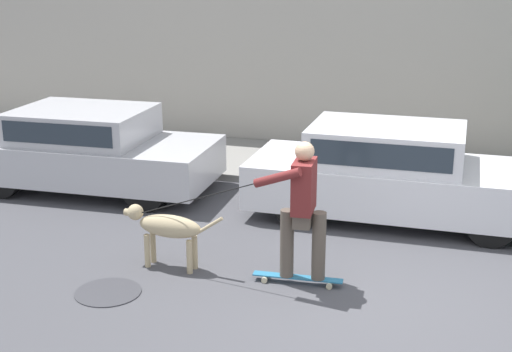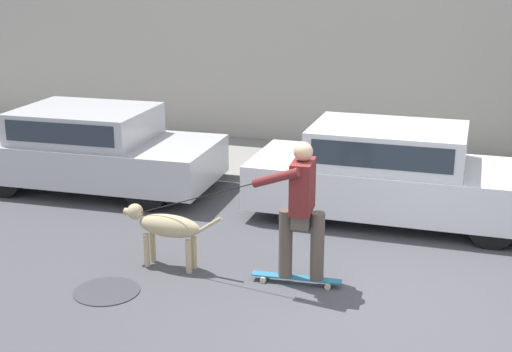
# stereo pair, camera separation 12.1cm
# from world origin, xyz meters

# --- Properties ---
(ground_plane) EXTENTS (36.00, 36.00, 0.00)m
(ground_plane) POSITION_xyz_m (0.00, 0.00, 0.00)
(ground_plane) COLOR #47474C
(back_wall) EXTENTS (32.00, 0.30, 4.56)m
(back_wall) POSITION_xyz_m (0.00, 6.52, 2.28)
(back_wall) COLOR #ADA89E
(back_wall) RESTS_ON ground_plane
(sidewalk_curb) EXTENTS (30.00, 2.51, 0.12)m
(sidewalk_curb) POSITION_xyz_m (0.00, 5.10, 0.06)
(sidewalk_curb) COLOR gray
(sidewalk_curb) RESTS_ON ground_plane
(parked_car_0) EXTENTS (3.96, 1.94, 1.31)m
(parked_car_0) POSITION_xyz_m (-4.91, 2.86, 0.65)
(parked_car_0) COLOR black
(parked_car_0) RESTS_ON ground_plane
(parked_car_1) EXTENTS (4.17, 1.68, 1.35)m
(parked_car_1) POSITION_xyz_m (-0.09, 2.86, 0.65)
(parked_car_1) COLOR black
(parked_car_1) RESTS_ON ground_plane
(dog) EXTENTS (1.29, 0.32, 0.75)m
(dog) POSITION_xyz_m (-2.49, 0.32, 0.51)
(dog) COLOR tan
(dog) RESTS_ON ground_plane
(skateboarder) EXTENTS (2.55, 0.65, 1.68)m
(skateboarder) POSITION_xyz_m (-0.84, 0.33, 0.95)
(skateboarder) COLOR beige
(skateboarder) RESTS_ON ground_plane
(manhole_cover) EXTENTS (0.74, 0.74, 0.01)m
(manhole_cover) POSITION_xyz_m (-2.85, -0.52, 0.01)
(manhole_cover) COLOR #38383D
(manhole_cover) RESTS_ON ground_plane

